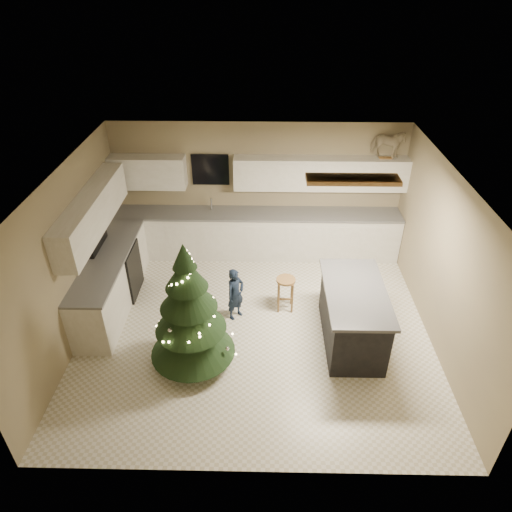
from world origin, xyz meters
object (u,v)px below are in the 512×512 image
object	(u,v)px
bar_stool	(286,286)
toddler	(235,294)
island	(352,315)
rocking_horse	(388,144)
christmas_tree	(190,317)

from	to	relation	value
bar_stool	toddler	distance (m)	0.85
bar_stool	island	bearing A→B (deg)	-36.98
bar_stool	toddler	xyz separation A→B (m)	(-0.82, -0.23, 0.00)
toddler	rocking_horse	bearing A→B (deg)	-7.61
bar_stool	christmas_tree	bearing A→B (deg)	-138.28
christmas_tree	rocking_horse	distance (m)	4.66
island	toddler	xyz separation A→B (m)	(-1.81, 0.51, -0.02)
rocking_horse	toddler	bearing A→B (deg)	147.21
toddler	rocking_horse	xyz separation A→B (m)	(2.63, 2.06, 1.81)
island	christmas_tree	size ratio (longest dim) A/B	0.84
bar_stool	christmas_tree	xyz separation A→B (m)	(-1.39, -1.24, 0.38)
island	toddler	distance (m)	1.88
island	toddler	bearing A→B (deg)	164.18
bar_stool	toddler	bearing A→B (deg)	-164.26
rocking_horse	bar_stool	bearing A→B (deg)	154.44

